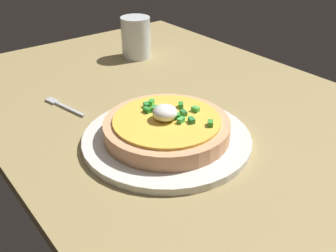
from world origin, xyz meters
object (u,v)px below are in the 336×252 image
at_px(plate, 168,140).
at_px(cup_near, 136,39).
at_px(fork, 62,106).
at_px(pizza, 168,128).

relative_size(plate, cup_near, 2.76).
relative_size(cup_near, fork, 0.91).
relative_size(pizza, cup_near, 2.05).
xyz_separation_m(pizza, fork, (-0.23, -0.08, -0.03)).
bearing_deg(fork, pizza, -172.38).
relative_size(pizza, fork, 1.86).
distance_m(plate, cup_near, 0.42).
bearing_deg(cup_near, pizza, -26.67).
distance_m(cup_near, fork, 0.31).
bearing_deg(cup_near, fork, -62.11).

